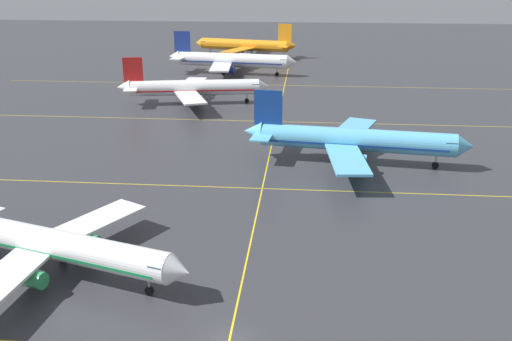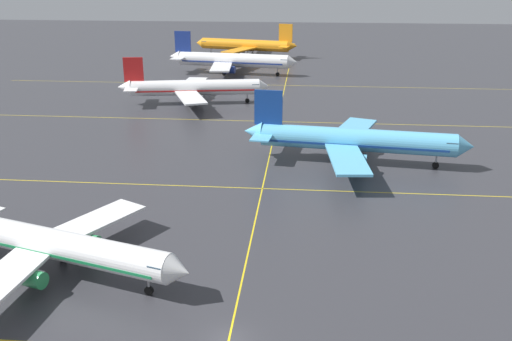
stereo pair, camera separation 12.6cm
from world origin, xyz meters
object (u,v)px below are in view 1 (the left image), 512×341
(airliner_third_row, at_px, (193,88))
(airliner_far_right_stand, at_px, (245,45))
(airliner_front_gate, at_px, (55,245))
(airliner_second_row, at_px, (353,140))
(airliner_far_left_stand, at_px, (231,60))

(airliner_third_row, xyz_separation_m, airliner_far_right_stand, (4.63, 75.99, 0.26))
(airliner_front_gate, relative_size, airliner_second_row, 0.83)
(airliner_far_left_stand, bearing_deg, airliner_front_gate, -91.48)
(airliner_front_gate, xyz_separation_m, airliner_third_row, (-0.81, 81.74, 0.42))
(airliner_second_row, relative_size, airliner_far_right_stand, 0.99)
(airliner_far_left_stand, bearing_deg, airliner_second_row, -68.70)
(airliner_far_right_stand, bearing_deg, airliner_third_row, -93.49)
(airliner_second_row, relative_size, airliner_third_row, 1.05)
(airliner_front_gate, distance_m, airliner_second_row, 53.50)
(airliner_third_row, height_order, airliner_far_left_stand, airliner_far_left_stand)
(airliner_front_gate, height_order, airliner_far_left_stand, airliner_far_left_stand)
(airliner_second_row, bearing_deg, airliner_front_gate, -130.64)
(airliner_front_gate, distance_m, airliner_far_right_stand, 157.78)
(airliner_front_gate, relative_size, airliner_far_right_stand, 0.83)
(airliner_front_gate, distance_m, airliner_third_row, 81.75)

